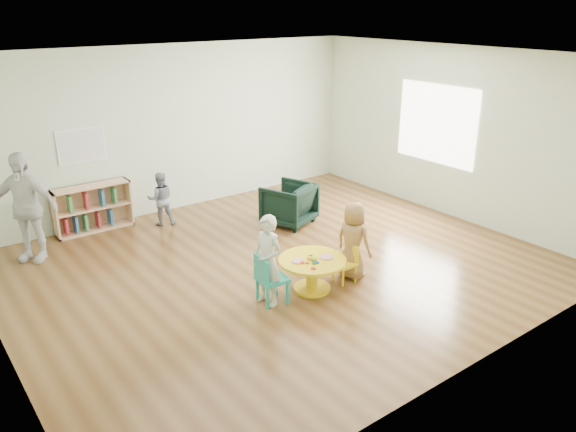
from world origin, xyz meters
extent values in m
plane|color=brown|center=(0.00, 0.00, 0.00)|extent=(7.00, 7.00, 0.00)
cube|color=silver|center=(0.00, 0.00, 2.75)|extent=(7.00, 6.00, 0.10)
cube|color=beige|center=(0.00, 3.00, 1.40)|extent=(7.00, 0.10, 2.80)
cube|color=beige|center=(0.00, -3.00, 1.40)|extent=(7.00, 0.10, 2.80)
cube|color=beige|center=(3.50, 0.00, 1.40)|extent=(0.10, 6.00, 2.80)
cube|color=white|center=(3.48, 0.30, 1.50)|extent=(0.02, 1.60, 1.30)
cylinder|color=yellow|center=(-0.09, -0.80, 0.19)|extent=(0.15, 0.15, 0.39)
cylinder|color=yellow|center=(-0.09, -0.80, 0.02)|extent=(0.47, 0.47, 0.04)
cylinder|color=yellow|center=(-0.09, -0.80, 0.41)|extent=(0.85, 0.85, 0.04)
cylinder|color=#D57B7D|center=(-0.28, -0.76, 0.43)|extent=(0.15, 0.15, 0.02)
cylinder|color=#D57B7D|center=(0.08, -0.88, 0.43)|extent=(0.17, 0.17, 0.02)
cylinder|color=yellow|center=(-0.11, -0.82, 0.45)|extent=(0.09, 0.13, 0.04)
cylinder|color=#126726|center=(-0.14, -0.90, 0.45)|extent=(0.04, 0.05, 0.02)
cylinder|color=#126726|center=(-0.07, -0.75, 0.45)|extent=(0.04, 0.05, 0.02)
cube|color=red|center=(-0.25, -1.03, 0.43)|extent=(0.06, 0.07, 0.02)
cube|color=#E05212|center=(-0.21, -0.86, 0.43)|extent=(0.07, 0.07, 0.02)
cube|color=#1833BB|center=(-0.12, -0.92, 0.43)|extent=(0.05, 0.05, 0.02)
cube|color=#126726|center=(-0.15, -0.92, 0.43)|extent=(0.07, 0.07, 0.02)
cube|color=red|center=(-0.26, -0.82, 0.43)|extent=(0.06, 0.07, 0.02)
cube|color=teal|center=(-0.67, -0.76, 0.31)|extent=(0.37, 0.37, 0.04)
cube|color=teal|center=(-0.81, -0.74, 0.48)|extent=(0.07, 0.33, 0.29)
cylinder|color=teal|center=(-0.79, -0.61, 0.14)|extent=(0.04, 0.04, 0.29)
cylinder|color=teal|center=(-0.82, -0.87, 0.14)|extent=(0.04, 0.04, 0.29)
cylinder|color=teal|center=(-0.52, -0.64, 0.14)|extent=(0.04, 0.04, 0.29)
cylinder|color=teal|center=(-0.55, -0.91, 0.14)|extent=(0.04, 0.04, 0.29)
cube|color=yellow|center=(0.40, -0.87, 0.25)|extent=(0.28, 0.28, 0.04)
cube|color=yellow|center=(0.51, -0.88, 0.38)|extent=(0.04, 0.27, 0.23)
cylinder|color=yellow|center=(0.50, -0.99, 0.11)|extent=(0.03, 0.03, 0.23)
cylinder|color=yellow|center=(0.51, -0.78, 0.11)|extent=(0.03, 0.03, 0.23)
cylinder|color=yellow|center=(0.28, -0.97, 0.11)|extent=(0.03, 0.03, 0.23)
cylinder|color=yellow|center=(0.30, -0.76, 0.11)|extent=(0.03, 0.03, 0.23)
cube|color=tan|center=(-2.19, 2.83, 0.38)|extent=(0.03, 0.30, 0.75)
cube|color=tan|center=(-1.01, 2.83, 0.38)|extent=(0.03, 0.30, 0.75)
cube|color=tan|center=(-1.60, 2.83, 0.01)|extent=(1.20, 0.30, 0.03)
cube|color=tan|center=(-1.60, 2.83, 0.73)|extent=(1.20, 0.30, 0.03)
cube|color=tan|center=(-1.60, 2.83, 0.38)|extent=(1.14, 0.28, 0.03)
cube|color=tan|center=(-1.60, 2.97, 0.38)|extent=(1.20, 0.02, 0.75)
cube|color=#A72C34|center=(-2.05, 2.81, 0.18)|extent=(0.04, 0.18, 0.26)
cube|color=teal|center=(-1.90, 2.81, 0.18)|extent=(0.04, 0.18, 0.26)
cube|color=#42904F|center=(-1.75, 2.81, 0.18)|extent=(0.04, 0.18, 0.26)
cube|color=#A72C34|center=(-1.55, 2.81, 0.18)|extent=(0.04, 0.18, 0.26)
cube|color=teal|center=(-1.35, 2.81, 0.18)|extent=(0.04, 0.18, 0.26)
cube|color=#42904F|center=(-1.95, 2.81, 0.53)|extent=(0.04, 0.18, 0.26)
cube|color=#A72C34|center=(-1.70, 2.81, 0.53)|extent=(0.04, 0.18, 0.26)
cube|color=teal|center=(-1.45, 2.81, 0.53)|extent=(0.04, 0.18, 0.26)
cube|color=#42904F|center=(-1.25, 2.81, 0.53)|extent=(0.04, 0.18, 0.26)
cube|color=white|center=(-1.60, 2.98, 1.35)|extent=(0.74, 0.01, 0.54)
cube|color=#FF3F35|center=(-1.60, 2.98, 1.35)|extent=(0.70, 0.00, 0.50)
imported|color=black|center=(1.05, 1.20, 0.34)|extent=(0.94, 0.95, 0.68)
imported|color=silver|center=(-0.72, -0.75, 0.56)|extent=(0.36, 0.46, 1.13)
imported|color=gold|center=(0.57, -0.84, 0.52)|extent=(0.43, 0.57, 1.04)
imported|color=#19243F|center=(-0.63, 2.41, 0.44)|extent=(0.52, 0.46, 0.89)
imported|color=silver|center=(-2.67, 2.29, 0.78)|extent=(0.93, 0.90, 1.56)
camera|label=1|loc=(-4.13, -5.68, 3.42)|focal=35.00mm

